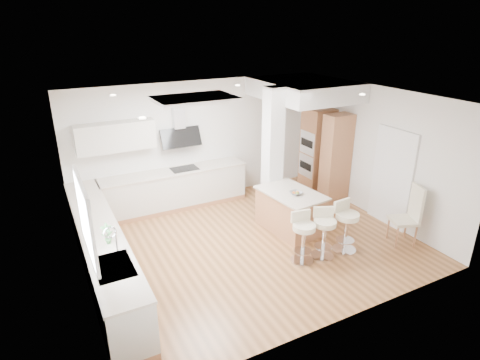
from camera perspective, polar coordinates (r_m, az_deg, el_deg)
ground at (r=7.90m, az=1.47°, el=-8.90°), size 6.00×6.00×0.00m
ceiling at (r=7.90m, az=1.47°, el=-8.90°), size 6.00×5.00×0.02m
wall_back at (r=9.43m, az=-5.84°, el=5.49°), size 6.00×0.04×2.80m
wall_left at (r=6.49m, az=-22.31°, el=-3.88°), size 0.04×5.00×2.80m
wall_right at (r=9.05m, az=18.47°, el=3.75°), size 0.04×5.00×2.80m
skylight at (r=7.11m, az=-6.41°, el=11.44°), size 4.10×2.10×0.06m
window_left at (r=5.56m, az=-21.22°, el=-4.70°), size 0.06×1.28×1.07m
doorway_right at (r=8.78m, az=20.77°, el=0.12°), size 0.05×1.00×2.10m
counter_left at (r=7.15m, az=-19.05°, el=-9.54°), size 0.63×4.50×1.35m
counter_back at (r=9.13m, az=-10.34°, el=-0.00°), size 3.62×0.63×2.50m
pillar at (r=8.56m, az=4.65°, el=3.82°), size 0.35×0.35×2.80m
soffit at (r=9.22m, az=9.05°, el=12.61°), size 1.78×2.20×0.40m
oven_column at (r=9.80m, az=11.84°, el=3.61°), size 0.63×1.21×2.10m
peninsula at (r=8.26m, az=7.17°, el=-4.32°), size 1.05×1.45×0.89m
bar_stool_a at (r=7.18m, az=8.97°, el=-7.70°), size 0.48×0.48×0.94m
bar_stool_b at (r=7.39m, az=11.87°, el=-7.05°), size 0.56×0.56×0.94m
bar_stool_c at (r=7.66m, az=14.82°, el=-6.04°), size 0.48×0.48×0.98m
dining_chair at (r=8.27m, az=23.00°, el=-4.36°), size 0.59×0.59×1.18m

